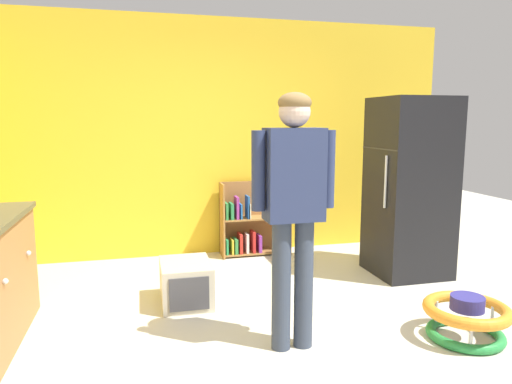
{
  "coord_description": "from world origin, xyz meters",
  "views": [
    {
      "loc": [
        -1.04,
        -3.05,
        1.55
      ],
      "look_at": [
        -0.11,
        0.69,
        0.96
      ],
      "focal_mm": 32.8,
      "sensor_mm": 36.0,
      "label": 1
    }
  ],
  "objects_px": {
    "bookshelf": "(250,224)",
    "pet_carrier": "(186,283)",
    "refrigerator": "(409,187)",
    "baby_walker": "(466,318)",
    "standing_person": "(294,198)"
  },
  "relations": [
    {
      "from": "bookshelf",
      "to": "baby_walker",
      "type": "distance_m",
      "value": 2.69
    },
    {
      "from": "refrigerator",
      "to": "pet_carrier",
      "type": "bearing_deg",
      "value": -173.42
    },
    {
      "from": "bookshelf",
      "to": "pet_carrier",
      "type": "relative_size",
      "value": 1.54
    },
    {
      "from": "pet_carrier",
      "to": "bookshelf",
      "type": "bearing_deg",
      "value": 56.46
    },
    {
      "from": "standing_person",
      "to": "baby_walker",
      "type": "relative_size",
      "value": 2.87
    },
    {
      "from": "refrigerator",
      "to": "standing_person",
      "type": "xyz_separation_m",
      "value": [
        -1.64,
        -1.23,
        0.16
      ]
    },
    {
      "from": "refrigerator",
      "to": "baby_walker",
      "type": "xyz_separation_m",
      "value": [
        -0.39,
        -1.42,
        -0.73
      ]
    },
    {
      "from": "refrigerator",
      "to": "bookshelf",
      "type": "bearing_deg",
      "value": 142.35
    },
    {
      "from": "refrigerator",
      "to": "pet_carrier",
      "type": "relative_size",
      "value": 3.22
    },
    {
      "from": "refrigerator",
      "to": "baby_walker",
      "type": "relative_size",
      "value": 2.95
    },
    {
      "from": "bookshelf",
      "to": "pet_carrier",
      "type": "height_order",
      "value": "bookshelf"
    },
    {
      "from": "standing_person",
      "to": "refrigerator",
      "type": "bearing_deg",
      "value": 36.87
    },
    {
      "from": "bookshelf",
      "to": "standing_person",
      "type": "bearing_deg",
      "value": -96.22
    },
    {
      "from": "standing_person",
      "to": "baby_walker",
      "type": "height_order",
      "value": "standing_person"
    },
    {
      "from": "standing_person",
      "to": "pet_carrier",
      "type": "relative_size",
      "value": 3.14
    }
  ]
}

